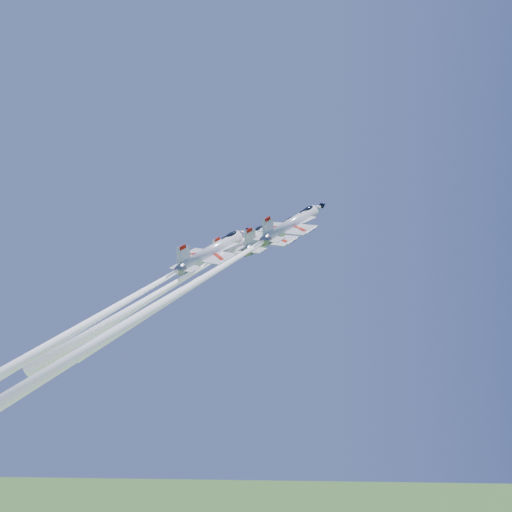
# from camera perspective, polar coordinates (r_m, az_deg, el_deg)

# --- Properties ---
(jet_lead) EXTENTS (26.99, 30.65, 33.59)m
(jet_lead) POSITION_cam_1_polar(r_m,az_deg,el_deg) (93.13, -3.87, -1.32)
(jet_lead) COLOR white
(jet_left) EXTENTS (27.34, 31.27, 34.47)m
(jet_left) POSITION_cam_1_polar(r_m,az_deg,el_deg) (95.10, -7.64, -2.46)
(jet_left) COLOR white
(jet_right) EXTENTS (32.57, 38.36, 43.33)m
(jet_right) POSITION_cam_1_polar(r_m,az_deg,el_deg) (79.95, -6.27, -2.83)
(jet_right) COLOR white
(jet_slot) EXTENTS (31.86, 37.15, 41.62)m
(jet_slot) POSITION_cam_1_polar(r_m,az_deg,el_deg) (84.70, -14.19, -5.17)
(jet_slot) COLOR white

